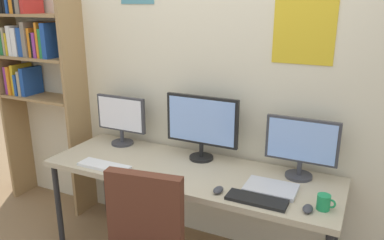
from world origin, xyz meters
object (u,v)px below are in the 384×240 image
object	(u,v)px
monitor_center	(202,124)
laptop_closed	(271,188)
mouse_left_side	(308,209)
mouse_right_side	(218,190)
desk	(189,176)
keyboard_left	(104,166)
monitor_right	(301,145)
monitor_left	(121,118)
bookshelf	(34,63)
coffee_mug	(324,202)
keyboard_right	(257,200)

from	to	relation	value
monitor_center	laptop_closed	distance (m)	0.70
laptop_closed	mouse_left_side	bearing A→B (deg)	-33.40
mouse_right_side	laptop_closed	world-z (taller)	mouse_right_side
desk	keyboard_left	world-z (taller)	keyboard_left
keyboard_left	monitor_right	bearing A→B (deg)	19.07
monitor_left	mouse_left_side	bearing A→B (deg)	-15.15
mouse_left_side	laptop_closed	world-z (taller)	mouse_left_side
bookshelf	coffee_mug	world-z (taller)	bookshelf
monitor_right	coffee_mug	distance (m)	0.46
monitor_left	monitor_center	size ratio (longest dim) A/B	0.79
monitor_center	mouse_left_side	bearing A→B (deg)	-26.55
laptop_closed	coffee_mug	bearing A→B (deg)	-17.91
keyboard_left	coffee_mug	xyz separation A→B (m)	(1.49, 0.08, 0.04)
monitor_left	monitor_right	xyz separation A→B (m)	(1.44, 0.00, 0.00)
monitor_left	bookshelf	bearing A→B (deg)	178.90
monitor_center	mouse_right_side	bearing A→B (deg)	-54.37
keyboard_left	mouse_right_side	bearing A→B (deg)	0.36
monitor_right	laptop_closed	size ratio (longest dim) A/B	1.48
bookshelf	monitor_right	distance (m)	2.40
monitor_right	laptop_closed	world-z (taller)	monitor_right
keyboard_left	mouse_left_side	size ratio (longest dim) A/B	4.05
monitor_right	keyboard_right	size ratio (longest dim) A/B	1.31
keyboard_right	monitor_center	bearing A→B (deg)	141.70
mouse_left_side	mouse_right_side	world-z (taller)	same
desk	mouse_left_side	xyz separation A→B (m)	(0.85, -0.21, 0.07)
monitor_center	coffee_mug	size ratio (longest dim) A/B	5.27
monitor_center	monitor_right	size ratio (longest dim) A/B	1.18
keyboard_right	mouse_right_side	world-z (taller)	mouse_right_side
coffee_mug	monitor_center	bearing A→B (deg)	158.52
bookshelf	laptop_closed	bearing A→B (deg)	-7.09
monitor_left	keyboard_left	world-z (taller)	monitor_left
monitor_center	monitor_left	bearing A→B (deg)	-179.99
monitor_left	keyboard_right	bearing A→B (deg)	-19.07
bookshelf	keyboard_left	world-z (taller)	bookshelf
laptop_closed	monitor_left	bearing A→B (deg)	168.22
monitor_left	monitor_right	distance (m)	1.44
desk	monitor_center	world-z (taller)	monitor_center
bookshelf	monitor_right	xyz separation A→B (m)	(2.37, -0.02, -0.38)
monitor_center	laptop_closed	bearing A→B (deg)	-23.65
monitor_right	desk	bearing A→B (deg)	-163.55
laptop_closed	bookshelf	bearing A→B (deg)	172.38
monitor_right	keyboard_right	distance (m)	0.52
bookshelf	coffee_mug	xyz separation A→B (m)	(2.58, -0.38, -0.57)
mouse_left_side	mouse_right_side	xyz separation A→B (m)	(-0.54, -0.01, 0.00)
desk	monitor_right	distance (m)	0.80
desk	keyboard_left	distance (m)	0.61
desk	laptop_closed	bearing A→B (deg)	-4.76
monitor_center	desk	bearing A→B (deg)	-90.00
desk	keyboard_right	world-z (taller)	keyboard_right
keyboard_right	coffee_mug	xyz separation A→B (m)	(0.37, 0.08, 0.04)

